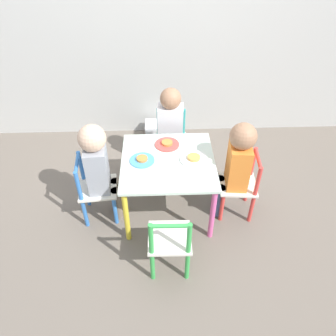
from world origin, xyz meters
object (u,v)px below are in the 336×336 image
Objects in this scene: kids_table at (168,167)px; chair_teal at (171,141)px; child_back at (170,125)px; plate_right at (194,159)px; storage_bin at (156,131)px; chair_blue at (95,189)px; chair_green at (170,242)px; child_right at (236,162)px; plate_left at (142,160)px; chair_red at (241,186)px; child_left at (99,164)px; plate_back at (167,144)px.

kids_table is 1.25× the size of chair_teal.
plate_right is at bearing -68.66° from child_back.
chair_blue is at bearing -114.12° from storage_bin.
chair_green is at bearing -88.17° from child_back.
child_right is (0.98, 0.01, 0.22)m from chair_blue.
child_right is 0.64m from plate_left.
chair_red is (0.52, -0.05, -0.15)m from kids_table.
child_right is at bearing -48.60° from chair_teal.
chair_green is at bearing -109.55° from plate_right.
kids_table is 0.83× the size of child_right.
child_back reaches higher than chair_green.
child_right reaches higher than child_back.
child_left is 1.12m from storage_bin.
chair_teal is at bearing 85.49° from kids_table.
chair_teal is 0.46m from storage_bin.
chair_green is at bearing -91.05° from kids_table.
chair_blue is 1.00× the size of chair_red.
chair_green reaches higher than storage_bin.
child_right is at bearing -45.15° from child_back.
chair_red is 0.73m from child_back.
chair_red and chair_green have the same top height.
child_back is (-0.00, -0.06, 0.20)m from chair_teal.
plate_back is 0.91× the size of plate_right.
child_left reaches higher than child_back.
plate_back is at bearing -92.28° from chair_teal.
chair_teal is at bearing -49.74° from chair_blue.
child_right reaches higher than chair_teal.
plate_back is at bearing -69.92° from child_left.
child_back is 3.74× the size of storage_bin.
child_right reaches higher than chair_blue.
chair_green is at bearing -138.01° from chair_blue.
chair_blue reaches higher than plate_left.
chair_green is at bearing -87.10° from storage_bin.
plate_right is at bearing -108.50° from chair_green.
child_back is 0.66m from child_right.
child_back is at bearing 65.29° from plate_left.
chair_blue is at bearing -156.97° from plate_back.
plate_left is (-0.18, 0.00, 0.07)m from kids_table.
child_right reaches higher than chair_red.
chair_teal is 0.66× the size of child_left.
child_right is 0.51m from plate_back.
child_left reaches higher than chair_green.
chair_green is 0.68× the size of child_back.
chair_red is at bearing -58.26° from storage_bin.
child_left reaches higher than storage_bin.
plate_back and plate_right have the same top height.
chair_teal is 0.80m from chair_blue.
storage_bin is (-0.12, 0.47, -0.37)m from child_back.
storage_bin is (-0.26, 0.93, -0.39)m from plate_right.
chair_green reaches higher than plate_back.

